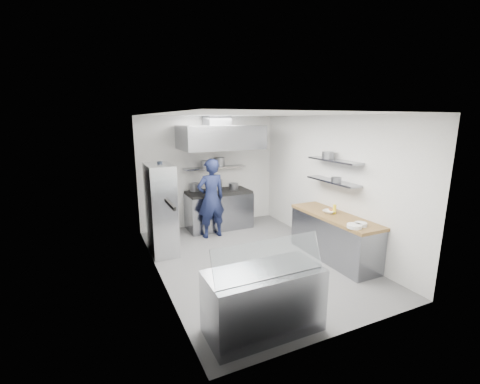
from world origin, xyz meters
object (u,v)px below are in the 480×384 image
gas_range (219,210)px  chef (211,198)px  display_case (264,301)px  wire_rack (161,209)px

gas_range → chef: 0.82m
gas_range → display_case: bearing=-103.3°
chef → display_case: chef is taller
display_case → wire_rack: bearing=101.9°
gas_range → wire_rack: size_ratio=0.86×
wire_rack → display_case: size_ratio=1.23×
gas_range → display_case: gas_range is taller
wire_rack → display_case: wire_rack is taller
gas_range → display_case: 4.21m
gas_range → wire_rack: bearing=-149.1°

